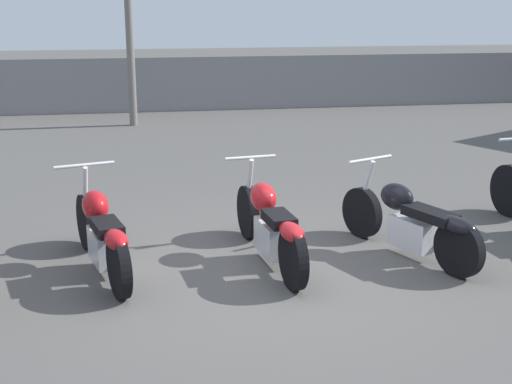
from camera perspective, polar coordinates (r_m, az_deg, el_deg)
The scene contains 5 objects.
ground_plane at distance 7.01m, azimuth 1.01°, elevation -6.76°, with size 60.00×60.00×0.00m, color #514F4C.
fence_back at distance 16.85m, azimuth -5.39°, elevation 8.58°, with size 40.00×0.04×1.25m.
motorcycle_slot_1 at distance 7.14m, azimuth -12.22°, elevation -3.30°, with size 0.79×1.98×0.96m.
motorcycle_slot_2 at distance 7.23m, azimuth 1.15°, elevation -2.69°, with size 0.59×2.11×0.97m.
motorcycle_slot_3 at distance 7.56m, azimuth 12.35°, elevation -2.35°, with size 0.97×1.86×0.94m.
Camera 1 is at (-1.18, -6.37, 2.67)m, focal length 50.00 mm.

